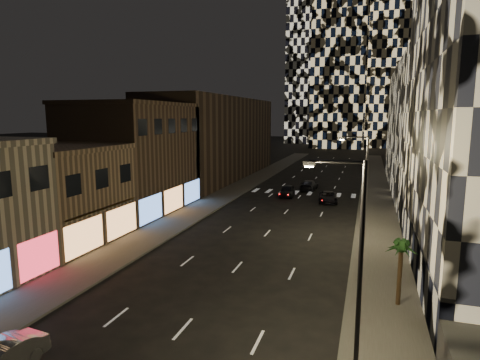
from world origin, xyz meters
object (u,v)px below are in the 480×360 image
Objects in this scene: car_dark_midlane at (287,191)px; car_dark_rightlane at (328,197)px; streetlight_near at (355,252)px; palm_tree at (401,251)px; car_dark_oncoming at (309,185)px; streetlight_far at (363,180)px.

car_dark_midlane is 6.12m from car_dark_rightlane.
palm_tree is (2.36, 7.03, -2.02)m from streetlight_near.
palm_tree is (10.21, -35.48, 2.58)m from car_dark_oncoming.
car_dark_rightlane is 1.26× the size of palm_tree.
car_dark_midlane reaches higher than car_dark_rightlane.
car_dark_rightlane is (-4.31, 14.62, -4.68)m from streetlight_far.
streetlight_far reaches higher than car_dark_rightlane.
streetlight_near is 1.00× the size of streetlight_far.
car_dark_rightlane is 28.51m from palm_tree.
palm_tree is at bearing -79.71° from streetlight_far.
streetlight_near is 1.72× the size of car_dark_oncoming.
car_dark_midlane is 6.05m from car_dark_oncoming.
streetlight_near is 7.68m from palm_tree.
streetlight_far is at bearing 111.76° from car_dark_oncoming.
streetlight_near reaches higher than car_dark_rightlane.
streetlight_far is 24.27m from car_dark_oncoming.
streetlight_far is 1.85× the size of car_dark_rightlane.
streetlight_far is at bearing 100.29° from palm_tree.
streetlight_far is 1.99× the size of car_dark_midlane.
car_dark_rightlane is (-4.31, 34.62, -4.68)m from streetlight_near.
car_dark_oncoming is at bearing 106.06° from palm_tree.
car_dark_oncoming is 1.07× the size of car_dark_rightlane.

